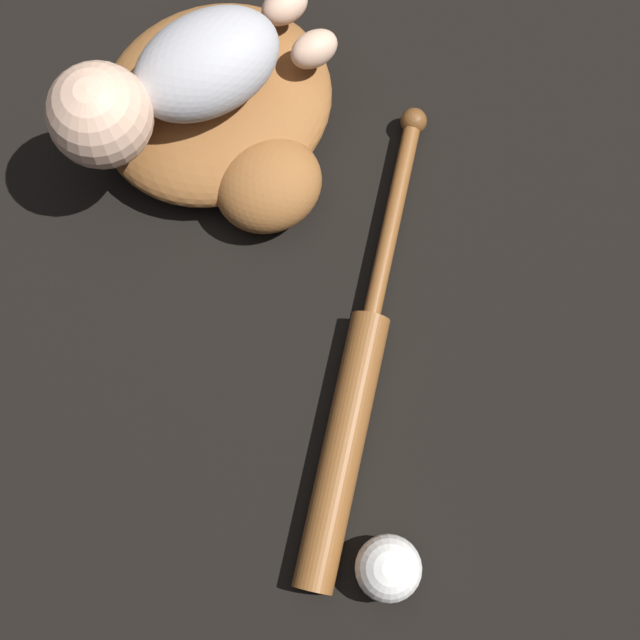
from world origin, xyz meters
name	(u,v)px	position (x,y,z in m)	size (l,w,h in m)	color
ground_plane	(197,146)	(0.00, 0.00, 0.00)	(6.00, 6.00, 0.00)	black
baseball_glove	(224,116)	(-0.04, 0.01, 0.04)	(0.33, 0.35, 0.08)	#935B2D
baby_figure	(168,83)	(0.00, -0.02, 0.13)	(0.34, 0.17, 0.11)	#B2B2B7
baseball_bat	(353,400)	(0.09, 0.36, 0.02)	(0.50, 0.33, 0.04)	brown
baseball	(388,568)	(0.19, 0.51, 0.04)	(0.07, 0.07, 0.07)	white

